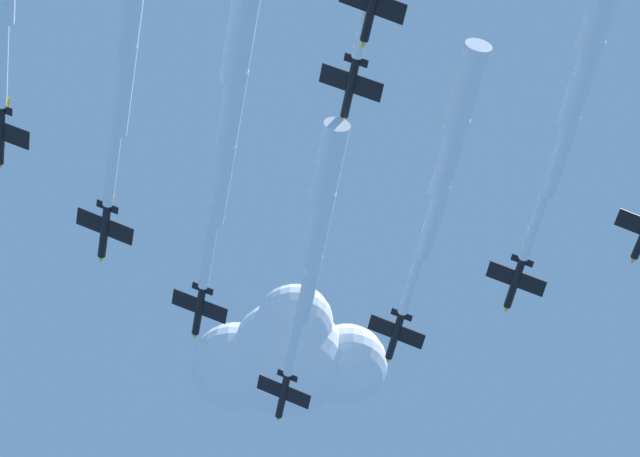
{
  "coord_description": "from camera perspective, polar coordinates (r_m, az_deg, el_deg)",
  "views": [
    {
      "loc": [
        -14.75,
        -102.92,
        60.1
      ],
      "look_at": [
        0.0,
        0.0,
        202.07
      ],
      "focal_mm": 73.1,
      "sensor_mm": 36.0,
      "label": 1
    }
  ],
  "objects": [
    {
      "name": "jet_lead",
      "position": [
        174.5,
        -0.12,
        -0.01
      ],
      "size": [
        7.93,
        53.09,
        4.56
      ],
      "color": "black"
    },
    {
      "name": "jet_port_inner",
      "position": [
        166.47,
        -3.96,
        5.08
      ],
      "size": [
        8.05,
        56.35,
        4.49
      ],
      "color": "black"
    },
    {
      "name": "jet_starboard_inner",
      "position": [
        171.07,
        5.61,
        3.12
      ],
      "size": [
        8.18,
        53.52,
        4.49
      ],
      "color": "black"
    },
    {
      "name": "jet_port_mid",
      "position": [
        158.76,
        -8.32,
        9.54
      ],
      "size": [
        8.38,
        56.99,
        4.51
      ],
      "color": "black"
    },
    {
      "name": "jet_starboard_mid",
      "position": [
        167.23,
        11.29,
        6.26
      ],
      "size": [
        7.94,
        55.24,
        4.55
      ],
      "color": "black"
    },
    {
      "name": "cloud_puff",
      "position": [
        225.05,
        -1.43,
        -5.58
      ],
      "size": [
        33.93,
        23.9,
        20.91
      ],
      "color": "white"
    }
  ]
}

